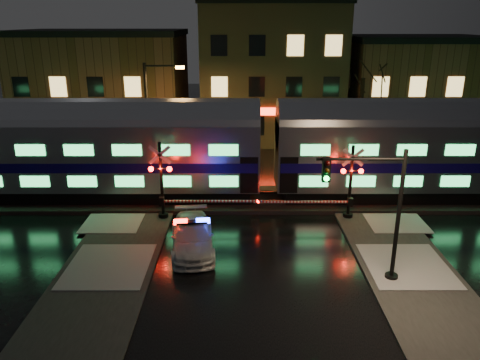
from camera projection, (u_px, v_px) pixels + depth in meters
name	position (u px, v px, depth m)	size (l,w,h in m)	color
ground	(255.00, 238.00, 23.25)	(120.00, 120.00, 0.00)	black
ballast	(253.00, 199.00, 27.94)	(90.00, 4.20, 0.24)	black
sidewalk_left	(88.00, 307.00, 17.54)	(4.00, 20.00, 0.12)	#2D2D2D
sidewalk_right	(433.00, 307.00, 17.56)	(4.00, 20.00, 0.12)	#2D2D2D
building_left	(106.00, 87.00, 42.60)	(14.00, 10.00, 9.00)	brown
building_mid	(270.00, 73.00, 42.68)	(12.00, 11.00, 11.50)	brown
building_right	(412.00, 90.00, 42.71)	(12.00, 10.00, 8.50)	brown
train	(268.00, 147.00, 26.88)	(51.00, 3.12, 5.92)	black
police_car	(192.00, 236.00, 21.84)	(2.49, 4.97, 1.54)	silver
crossing_signal_right	(344.00, 190.00, 24.89)	(5.83, 0.66, 4.12)	black
crossing_signal_left	(168.00, 189.00, 24.85)	(6.07, 0.67, 4.30)	black
traffic_light	(377.00, 214.00, 18.45)	(3.65, 0.68, 5.64)	black
streetlight	(152.00, 115.00, 30.31)	(2.59, 0.27, 7.76)	black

